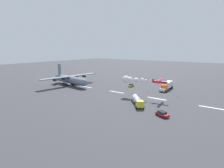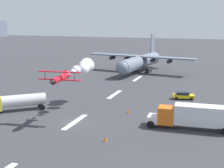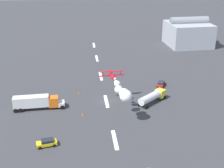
{
  "view_description": "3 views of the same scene",
  "coord_description": "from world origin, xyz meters",
  "px_view_note": "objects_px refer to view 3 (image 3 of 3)",
  "views": [
    {
      "loc": [
        -27.74,
        68.93,
        19.93
      ],
      "look_at": [
        22.39,
        0.0,
        3.47
      ],
      "focal_mm": 29.72,
      "sensor_mm": 36.0,
      "label": 1
    },
    {
      "loc": [
        -43.76,
        -21.42,
        16.2
      ],
      "look_at": [
        10.49,
        -2.6,
        4.29
      ],
      "focal_mm": 50.96,
      "sensor_mm": 36.0,
      "label": 2
    },
    {
      "loc": [
        77.94,
        -7.17,
        37.28
      ],
      "look_at": [
        -1.32,
        1.72,
        4.55
      ],
      "focal_mm": 50.3,
      "sensor_mm": 36.0,
      "label": 3
    }
  ],
  "objects_px": {
    "semi_truck_orange": "(37,102)",
    "fuel_tanker_truck": "(152,97)",
    "followme_car_yellow": "(47,143)",
    "airport_staff_sedan": "(161,84)",
    "traffic_cone_far": "(83,114)",
    "stunt_biplane_red": "(122,91)",
    "traffic_cone_near": "(79,92)"
  },
  "relations": [
    {
      "from": "stunt_biplane_red",
      "to": "traffic_cone_far",
      "type": "bearing_deg",
      "value": -101.28
    },
    {
      "from": "fuel_tanker_truck",
      "to": "airport_staff_sedan",
      "type": "xyz_separation_m",
      "value": [
        -11.18,
        5.36,
        -0.94
      ]
    },
    {
      "from": "airport_staff_sedan",
      "to": "semi_truck_orange",
      "type": "bearing_deg",
      "value": -72.13
    },
    {
      "from": "semi_truck_orange",
      "to": "fuel_tanker_truck",
      "type": "xyz_separation_m",
      "value": [
        -0.49,
        30.82,
        -0.36
      ]
    },
    {
      "from": "fuel_tanker_truck",
      "to": "traffic_cone_far",
      "type": "relative_size",
      "value": 12.02
    },
    {
      "from": "stunt_biplane_red",
      "to": "followme_car_yellow",
      "type": "height_order",
      "value": "stunt_biplane_red"
    },
    {
      "from": "semi_truck_orange",
      "to": "followme_car_yellow",
      "type": "distance_m",
      "value": 18.2
    },
    {
      "from": "semi_truck_orange",
      "to": "followme_car_yellow",
      "type": "xyz_separation_m",
      "value": [
        17.74,
        3.84,
        -1.29
      ]
    },
    {
      "from": "traffic_cone_near",
      "to": "airport_staff_sedan",
      "type": "bearing_deg",
      "value": 96.54
    },
    {
      "from": "fuel_tanker_truck",
      "to": "traffic_cone_far",
      "type": "height_order",
      "value": "fuel_tanker_truck"
    },
    {
      "from": "fuel_tanker_truck",
      "to": "traffic_cone_near",
      "type": "bearing_deg",
      "value": -112.62
    },
    {
      "from": "semi_truck_orange",
      "to": "airport_staff_sedan",
      "type": "bearing_deg",
      "value": 107.87
    },
    {
      "from": "traffic_cone_far",
      "to": "fuel_tanker_truck",
      "type": "bearing_deg",
      "value": 105.79
    },
    {
      "from": "followme_car_yellow",
      "to": "stunt_biplane_red",
      "type": "bearing_deg",
      "value": 122.07
    },
    {
      "from": "semi_truck_orange",
      "to": "airport_staff_sedan",
      "type": "distance_m",
      "value": 38.03
    },
    {
      "from": "semi_truck_orange",
      "to": "traffic_cone_far",
      "type": "height_order",
      "value": "semi_truck_orange"
    },
    {
      "from": "airport_staff_sedan",
      "to": "traffic_cone_far",
      "type": "distance_m",
      "value": 29.51
    },
    {
      "from": "semi_truck_orange",
      "to": "traffic_cone_far",
      "type": "xyz_separation_m",
      "value": [
        4.9,
        11.76,
        -1.73
      ]
    },
    {
      "from": "semi_truck_orange",
      "to": "traffic_cone_far",
      "type": "bearing_deg",
      "value": 67.37
    },
    {
      "from": "fuel_tanker_truck",
      "to": "followme_car_yellow",
      "type": "relative_size",
      "value": 2.0
    },
    {
      "from": "stunt_biplane_red",
      "to": "traffic_cone_near",
      "type": "distance_m",
      "value": 19.9
    },
    {
      "from": "airport_staff_sedan",
      "to": "traffic_cone_far",
      "type": "relative_size",
      "value": 6.12
    },
    {
      "from": "followme_car_yellow",
      "to": "airport_staff_sedan",
      "type": "xyz_separation_m",
      "value": [
        -29.4,
        32.33,
        -0.0
      ]
    },
    {
      "from": "fuel_tanker_truck",
      "to": "airport_staff_sedan",
      "type": "height_order",
      "value": "fuel_tanker_truck"
    },
    {
      "from": "followme_car_yellow",
      "to": "traffic_cone_near",
      "type": "bearing_deg",
      "value": 165.02
    },
    {
      "from": "stunt_biplane_red",
      "to": "semi_truck_orange",
      "type": "bearing_deg",
      "value": -107.72
    },
    {
      "from": "followme_car_yellow",
      "to": "airport_staff_sedan",
      "type": "bearing_deg",
      "value": 132.28
    },
    {
      "from": "airport_staff_sedan",
      "to": "traffic_cone_far",
      "type": "bearing_deg",
      "value": -55.85
    },
    {
      "from": "stunt_biplane_red",
      "to": "fuel_tanker_truck",
      "type": "distance_m",
      "value": 13.16
    },
    {
      "from": "followme_car_yellow",
      "to": "traffic_cone_far",
      "type": "bearing_deg",
      "value": 148.34
    },
    {
      "from": "airport_staff_sedan",
      "to": "traffic_cone_near",
      "type": "distance_m",
      "value": 25.41
    },
    {
      "from": "followme_car_yellow",
      "to": "airport_staff_sedan",
      "type": "relative_size",
      "value": 0.98
    }
  ]
}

